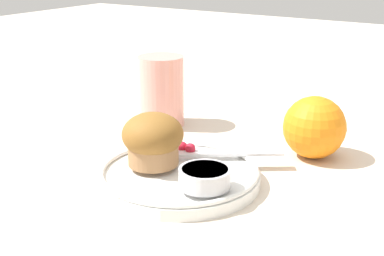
# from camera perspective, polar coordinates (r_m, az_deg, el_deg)

# --- Properties ---
(ground_plane) EXTENTS (3.00, 3.00, 0.00)m
(ground_plane) POSITION_cam_1_polar(r_m,az_deg,el_deg) (0.63, 0.11, -6.32)
(ground_plane) COLOR beige
(plate) EXTENTS (0.19, 0.19, 0.02)m
(plate) POSITION_cam_1_polar(r_m,az_deg,el_deg) (0.64, -1.27, -5.05)
(plate) COLOR white
(plate) RESTS_ON ground_plane
(muffin) EXTENTS (0.07, 0.07, 0.06)m
(muffin) POSITION_cam_1_polar(r_m,az_deg,el_deg) (0.64, -4.20, -1.21)
(muffin) COLOR #9E7047
(muffin) RESTS_ON plate
(cream_ramekin) EXTENTS (0.06, 0.06, 0.02)m
(cream_ramekin) POSITION_cam_1_polar(r_m,az_deg,el_deg) (0.59, 1.38, -5.18)
(cream_ramekin) COLOR silver
(cream_ramekin) RESTS_ON plate
(berry_pair) EXTENTS (0.03, 0.01, 0.01)m
(berry_pair) POSITION_cam_1_polar(r_m,az_deg,el_deg) (0.68, -0.64, -2.09)
(berry_pair) COLOR #B7192D
(berry_pair) RESTS_ON plate
(butter_knife) EXTENTS (0.16, 0.11, 0.00)m
(butter_knife) POSITION_cam_1_polar(r_m,az_deg,el_deg) (0.67, 2.18, -2.71)
(butter_knife) COLOR silver
(butter_knife) RESTS_ON plate
(orange_fruit) EXTENTS (0.08, 0.08, 0.08)m
(orange_fruit) POSITION_cam_1_polar(r_m,az_deg,el_deg) (0.73, 12.92, 0.07)
(orange_fruit) COLOR orange
(orange_fruit) RESTS_ON ground_plane
(juice_glass) EXTENTS (0.07, 0.07, 0.11)m
(juice_glass) POSITION_cam_1_polar(r_m,az_deg,el_deg) (0.84, -3.29, 3.96)
(juice_glass) COLOR #E5998C
(juice_glass) RESTS_ON ground_plane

